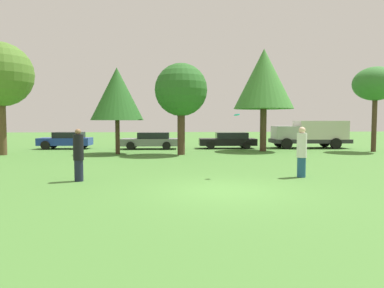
{
  "coord_description": "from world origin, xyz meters",
  "views": [
    {
      "loc": [
        -1.9,
        -10.69,
        2.13
      ],
      "look_at": [
        -0.73,
        3.12,
        1.24
      ],
      "focal_mm": 33.3,
      "sensor_mm": 36.0,
      "label": 1
    }
  ],
  "objects": [
    {
      "name": "ground_plane",
      "position": [
        0.0,
        0.0,
        0.0
      ],
      "size": [
        120.0,
        120.0,
        0.0
      ],
      "primitive_type": "plane",
      "color": "#477A33"
    },
    {
      "name": "person_thrower",
      "position": [
        -4.85,
        2.16,
        0.94
      ],
      "size": [
        0.36,
        0.36,
        1.87
      ],
      "rotation": [
        0.0,
        0.0,
        0.03
      ],
      "color": "#191E33",
      "rests_on": "ground"
    },
    {
      "name": "person_catcher",
      "position": [
        3.39,
        2.38,
        0.97
      ],
      "size": [
        0.37,
        0.37,
        1.92
      ],
      "rotation": [
        0.0,
        0.0,
        -3.12
      ],
      "color": "navy",
      "rests_on": "ground"
    },
    {
      "name": "frisbee",
      "position": [
        0.93,
        2.62,
        2.37
      ],
      "size": [
        0.23,
        0.22,
        0.09
      ],
      "color": "#19B2D8"
    },
    {
      "name": "tree_0",
      "position": [
        -11.95,
        12.67,
        5.01
      ],
      "size": [
        4.0,
        4.0,
        7.06
      ],
      "color": "brown",
      "rests_on": "ground"
    },
    {
      "name": "tree_1",
      "position": [
        -4.78,
        12.78,
        3.89
      ],
      "size": [
        3.4,
        3.4,
        5.6
      ],
      "color": "#473323",
      "rests_on": "ground"
    },
    {
      "name": "tree_2",
      "position": [
        -0.68,
        11.91,
        4.07
      ],
      "size": [
        3.33,
        3.33,
        5.79
      ],
      "color": "#473323",
      "rests_on": "ground"
    },
    {
      "name": "tree_3",
      "position": [
        5.29,
        14.09,
        5.09
      ],
      "size": [
        4.21,
        4.21,
        7.22
      ],
      "color": "#473323",
      "rests_on": "ground"
    },
    {
      "name": "tree_4",
      "position": [
        12.89,
        13.02,
        4.68
      ],
      "size": [
        3.04,
        3.04,
        5.9
      ],
      "color": "#473323",
      "rests_on": "ground"
    },
    {
      "name": "parked_car_blue",
      "position": [
        -9.28,
        17.48,
        0.68
      ],
      "size": [
        3.99,
        2.04,
        1.3
      ],
      "rotation": [
        0.0,
        0.0,
        3.09
      ],
      "color": "#1E389E",
      "rests_on": "ground"
    },
    {
      "name": "parked_car_grey",
      "position": [
        -2.75,
        16.8,
        0.67
      ],
      "size": [
        4.4,
        2.19,
        1.28
      ],
      "rotation": [
        0.0,
        0.0,
        3.09
      ],
      "color": "slate",
      "rests_on": "ground"
    },
    {
      "name": "parked_car_black",
      "position": [
        3.32,
        16.86,
        0.65
      ],
      "size": [
        4.5,
        2.12,
        1.26
      ],
      "rotation": [
        0.0,
        0.0,
        3.09
      ],
      "color": "black",
      "rests_on": "ground"
    },
    {
      "name": "delivery_truck_silver",
      "position": [
        9.93,
        16.74,
        1.19
      ],
      "size": [
        6.2,
        2.67,
        2.16
      ],
      "rotation": [
        0.0,
        0.0,
        3.09
      ],
      "color": "#2D2D33",
      "rests_on": "ground"
    }
  ]
}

